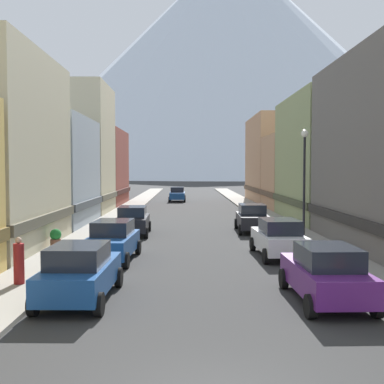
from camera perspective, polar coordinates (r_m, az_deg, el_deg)
The scene contains 19 objects.
sidewalk_left at distance 43.39m, azimuth -8.32°, elevation -2.52°, with size 2.50×100.00×0.15m, color gray.
sidewalk_right at distance 43.53m, azimuth 8.23°, elevation -2.50°, with size 2.50×100.00×0.15m, color gray.
storefront_left_2 at distance 35.79m, azimuth -17.50°, elevation 2.11°, with size 6.97×9.40×7.75m.
storefront_left_3 at distance 44.63m, azimuth -14.05°, elevation 4.70°, with size 6.83×8.06×11.59m.
storefront_left_4 at distance 54.27m, azimuth -12.90°, elevation 2.67°, with size 9.21×10.75×8.31m.
storefront_right_2 at distance 38.78m, azimuth 17.30°, elevation 3.53°, with size 8.23×12.18×9.65m.
storefront_right_3 at distance 48.67m, azimuth 13.77°, elevation 2.10°, with size 8.61×8.02×7.36m.
storefront_right_4 at distance 59.14m, azimuth 10.58°, elevation 3.66°, with size 7.39×13.36×10.31m.
car_left_0 at distance 15.45m, azimuth -13.23°, elevation -9.28°, with size 2.16×4.44×1.78m.
car_left_1 at distance 21.69m, azimuth -9.50°, elevation -5.73°, with size 2.26×4.49×1.78m.
car_left_2 at distance 29.75m, azimuth -7.08°, elevation -3.38°, with size 2.15×4.44×1.78m.
car_right_0 at distance 15.43m, azimuth 15.68°, elevation -9.32°, with size 2.13×4.43×1.78m.
car_right_1 at distance 22.58m, azimuth 10.32°, elevation -5.40°, with size 2.19×4.46×1.78m.
car_right_2 at distance 31.23m, azimuth 7.22°, elevation -3.08°, with size 2.17×4.45×1.78m.
car_driving_0 at distance 58.96m, azimuth -1.77°, elevation -0.26°, with size 2.06×4.40×1.78m.
potted_plant_0 at distance 24.81m, azimuth -15.97°, elevation -5.32°, with size 0.57×0.57×0.96m.
pedestrian_0 at distance 17.61m, azimuth -19.96°, elevation -7.90°, with size 0.36×0.36×1.61m.
streetlamp_right at distance 24.24m, azimuth 13.26°, elevation 2.46°, with size 0.36×0.36×5.86m.
mountain_backdrop at distance 275.32m, azimuth 4.68°, elevation 15.19°, with size 244.73×244.73×125.77m, color silver.
Camera 1 is at (-0.49, -7.82, 4.13)m, focal length 44.68 mm.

